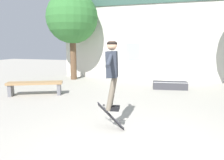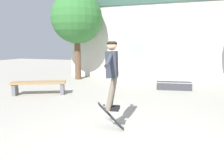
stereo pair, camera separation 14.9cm
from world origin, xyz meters
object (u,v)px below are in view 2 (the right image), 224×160
(park_bench, at_px, (39,85))
(skate_ledge, at_px, (174,86))
(skateboard_flipping, at_px, (111,116))
(tree_left, at_px, (77,18))
(skater, at_px, (112,69))

(park_bench, relative_size, skate_ledge, 1.36)
(skate_ledge, distance_m, skateboard_flipping, 4.95)
(tree_left, relative_size, skate_ledge, 3.15)
(park_bench, distance_m, skater, 4.43)
(tree_left, height_order, skater, tree_left)
(skater, bearing_deg, park_bench, 138.51)
(tree_left, distance_m, skate_ledge, 6.01)
(tree_left, bearing_deg, skate_ledge, -13.41)
(park_bench, xyz_separation_m, skater, (3.65, -2.31, 0.97))
(skater, bearing_deg, skateboard_flipping, 119.45)
(skateboard_flipping, bearing_deg, skater, -36.09)
(tree_left, xyz_separation_m, park_bench, (0.34, -3.79, -2.83))
(park_bench, distance_m, skate_ledge, 5.37)
(skate_ledge, xyz_separation_m, skater, (-1.05, -4.89, 1.18))
(tree_left, relative_size, skateboard_flipping, 6.43)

